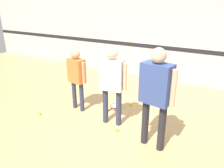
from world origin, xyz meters
TOP-DOWN VIEW (x-y plane):
  - ground_plane at (0.00, 0.00)m, footprint 16.00×16.00m
  - wall_back at (0.00, 3.34)m, footprint 16.00×0.07m
  - person_instructor at (-0.12, 0.20)m, footprint 0.59×0.31m
  - person_student_left at (-1.11, 0.34)m, footprint 0.52×0.28m
  - person_student_right at (0.86, -0.10)m, footprint 0.65×0.34m
  - racket_spare_on_floor at (-0.42, 0.88)m, footprint 0.31×0.52m
  - tennis_ball_near_instructor at (0.12, -0.03)m, footprint 0.07×0.07m
  - tennis_ball_by_spare_racket at (-0.15, 1.12)m, footprint 0.07×0.07m
  - tennis_ball_stray_left at (-1.67, -0.33)m, footprint 0.07×0.07m

SIDE VIEW (x-z plane):
  - ground_plane at x=0.00m, z-range 0.00..0.00m
  - racket_spare_on_floor at x=-0.42m, z-range -0.01..0.03m
  - tennis_ball_near_instructor at x=0.12m, z-range 0.00..0.07m
  - tennis_ball_by_spare_racket at x=-0.15m, z-range 0.00..0.07m
  - tennis_ball_stray_left at x=-1.67m, z-range 0.00..0.07m
  - person_student_left at x=-1.11m, z-range 0.16..1.55m
  - person_instructor at x=-0.12m, z-range 0.19..1.75m
  - person_student_right at x=0.86m, z-range 0.20..1.92m
  - wall_back at x=0.00m, z-range 0.00..3.20m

